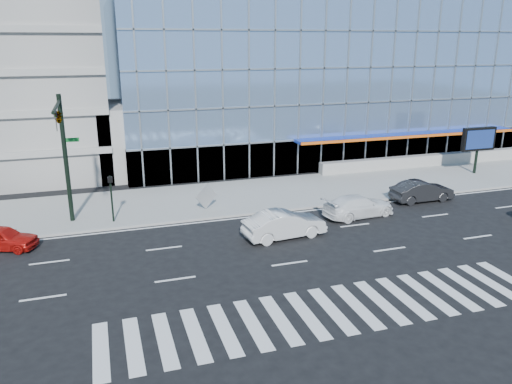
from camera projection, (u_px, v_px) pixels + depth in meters
ground at (265, 236)px, 29.75m from camera, size 160.00×160.00×0.00m
sidewalk at (230, 197)px, 37.02m from camera, size 120.00×8.00×0.15m
theatre_building at (309, 76)px, 55.37m from camera, size 42.00×26.00×15.00m
ramp_block at (134, 139)px, 43.52m from camera, size 6.00×8.00×6.00m
retaining_wall at (465, 157)px, 47.16m from camera, size 30.00×0.80×1.00m
traffic_signal at (61, 131)px, 28.90m from camera, size 1.14×5.74×8.00m
ped_signal_post at (111, 192)px, 31.14m from camera, size 0.30×0.33×3.00m
marquee_sign at (478, 140)px, 42.59m from camera, size 3.20×0.43×4.00m
white_suv at (359, 206)px, 32.93m from camera, size 5.19×2.64×1.44m
white_sedan at (284, 224)px, 29.36m from camera, size 5.09×2.25×1.63m
dark_sedan at (422, 191)px, 36.08m from camera, size 4.60×1.64×1.51m
red_sedan at (1, 238)px, 27.73m from camera, size 4.21×2.88×1.33m
tilted_panel at (206, 196)px, 33.88m from camera, size 1.67×0.86×1.83m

